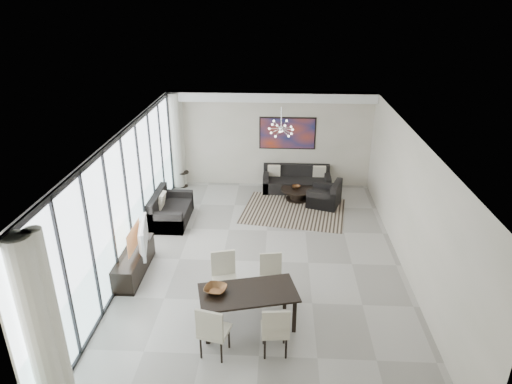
# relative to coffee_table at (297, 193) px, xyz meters

# --- Properties ---
(room_shell) EXTENTS (6.00, 9.00, 2.90)m
(room_shell) POSITION_rel_coffee_table_xyz_m (-0.35, -3.38, 1.26)
(room_shell) COLOR #A8A39B
(room_shell) RESTS_ON ground
(window_wall) EXTENTS (0.37, 8.95, 2.90)m
(window_wall) POSITION_rel_coffee_table_xyz_m (-3.67, -3.38, 1.28)
(window_wall) COLOR silver
(window_wall) RESTS_ON floor
(soffit) EXTENTS (5.98, 0.40, 0.26)m
(soffit) POSITION_rel_coffee_table_xyz_m (-0.82, 0.92, 2.58)
(soffit) COLOR white
(soffit) RESTS_ON room_shell
(painting) EXTENTS (1.68, 0.04, 0.98)m
(painting) POSITION_rel_coffee_table_xyz_m (-0.32, 1.09, 1.46)
(painting) COLOR #A83417
(painting) RESTS_ON room_shell
(chandelier) EXTENTS (0.66, 0.66, 0.71)m
(chandelier) POSITION_rel_coffee_table_xyz_m (-0.52, -0.88, 2.16)
(chandelier) COLOR silver
(chandelier) RESTS_ON room_shell
(rug) EXTENTS (3.00, 2.48, 0.01)m
(rug) POSITION_rel_coffee_table_xyz_m (-0.12, -0.78, -0.18)
(rug) COLOR black
(rug) RESTS_ON floor
(coffee_table) EXTENTS (0.96, 0.96, 0.34)m
(coffee_table) POSITION_rel_coffee_table_xyz_m (0.00, 0.00, 0.00)
(coffee_table) COLOR black
(coffee_table) RESTS_ON floor
(bowl_coffee) EXTENTS (0.30, 0.30, 0.08)m
(bowl_coffee) POSITION_rel_coffee_table_xyz_m (-0.04, 0.02, 0.19)
(bowl_coffee) COLOR brown
(bowl_coffee) RESTS_ON coffee_table
(sofa_main) EXTENTS (2.00, 0.82, 0.73)m
(sofa_main) POSITION_rel_coffee_table_xyz_m (-0.01, 0.68, 0.06)
(sofa_main) COLOR black
(sofa_main) RESTS_ON floor
(loveseat) EXTENTS (0.88, 1.56, 0.78)m
(loveseat) POSITION_rel_coffee_table_xyz_m (-3.36, -1.54, 0.07)
(loveseat) COLOR black
(loveseat) RESTS_ON floor
(armchair) EXTENTS (1.04, 1.07, 0.72)m
(armchair) POSITION_rel_coffee_table_xyz_m (0.77, -0.35, 0.06)
(armchair) COLOR black
(armchair) RESTS_ON floor
(side_table) EXTENTS (0.35, 0.35, 0.49)m
(side_table) POSITION_rel_coffee_table_xyz_m (-3.47, 0.77, 0.13)
(side_table) COLOR black
(side_table) RESTS_ON floor
(tv_console) EXTENTS (0.47, 1.66, 0.52)m
(tv_console) POSITION_rel_coffee_table_xyz_m (-3.58, -3.97, 0.07)
(tv_console) COLOR black
(tv_console) RESTS_ON floor
(television) EXTENTS (0.38, 1.08, 0.62)m
(television) POSITION_rel_coffee_table_xyz_m (-3.42, -3.90, 0.64)
(television) COLOR gray
(television) RESTS_ON tv_console
(dining_table) EXTENTS (1.85, 1.24, 0.71)m
(dining_table) POSITION_rel_coffee_table_xyz_m (-1.04, -5.49, 0.43)
(dining_table) COLOR black
(dining_table) RESTS_ON floor
(dining_chair_sw) EXTENTS (0.55, 0.55, 0.99)m
(dining_chair_sw) POSITION_rel_coffee_table_xyz_m (-1.56, -6.32, 0.38)
(dining_chair_sw) COLOR beige
(dining_chair_sw) RESTS_ON floor
(dining_chair_se) EXTENTS (0.48, 0.48, 0.96)m
(dining_chair_se) POSITION_rel_coffee_table_xyz_m (-0.55, -6.22, 0.36)
(dining_chair_se) COLOR beige
(dining_chair_se) RESTS_ON floor
(dining_chair_nw) EXTENTS (0.56, 0.56, 1.01)m
(dining_chair_nw) POSITION_rel_coffee_table_xyz_m (-1.55, -4.75, 0.39)
(dining_chair_nw) COLOR beige
(dining_chair_nw) RESTS_ON floor
(dining_chair_ne) EXTENTS (0.49, 0.49, 0.93)m
(dining_chair_ne) POSITION_rel_coffee_table_xyz_m (-0.66, -4.64, 0.34)
(dining_chair_ne) COLOR beige
(dining_chair_ne) RESTS_ON floor
(bowl_dining) EXTENTS (0.47, 0.47, 0.09)m
(bowl_dining) POSITION_rel_coffee_table_xyz_m (-1.61, -5.52, 0.57)
(bowl_dining) COLOR brown
(bowl_dining) RESTS_ON dining_table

